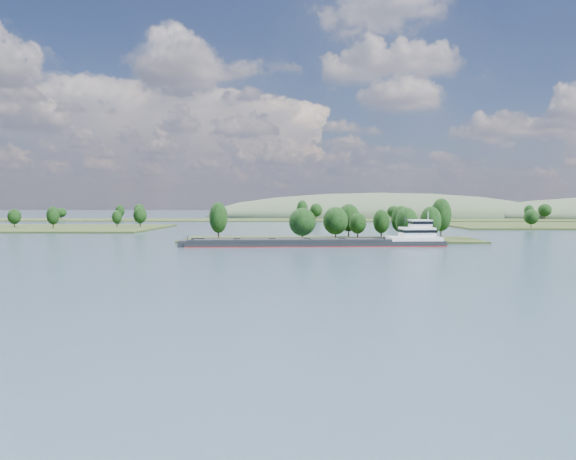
{
  "coord_description": "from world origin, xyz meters",
  "views": [
    {
      "loc": [
        -8.69,
        -12.13,
        12.93
      ],
      "look_at": [
        -12.83,
        130.0,
        6.0
      ],
      "focal_mm": 35.0,
      "sensor_mm": 36.0,
      "label": 1
    }
  ],
  "objects": [
    {
      "name": "ground",
      "position": [
        0.0,
        120.0,
        0.0
      ],
      "size": [
        1800.0,
        1800.0,
        0.0
      ],
      "primitive_type": "plane",
      "color": "#34475A",
      "rests_on": "ground"
    },
    {
      "name": "tree_island",
      "position": [
        6.26,
        179.1,
        4.17
      ],
      "size": [
        100.0,
        32.86,
        15.15
      ],
      "color": "#263417",
      "rests_on": "ground"
    },
    {
      "name": "back_shoreline",
      "position": [
        7.95,
        399.69,
        0.68
      ],
      "size": [
        900.0,
        60.0,
        15.24
      ],
      "color": "#263417",
      "rests_on": "ground"
    },
    {
      "name": "hill_west",
      "position": [
        60.0,
        500.0,
        0.0
      ],
      "size": [
        320.0,
        160.0,
        44.0
      ],
      "primitive_type": "ellipsoid",
      "color": "#394A33",
      "rests_on": "ground"
    },
    {
      "name": "cargo_barge",
      "position": [
        -0.53,
        156.09,
        1.35
      ],
      "size": [
        79.57,
        15.92,
        10.69
      ],
      "color": "black",
      "rests_on": "ground"
    }
  ]
}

